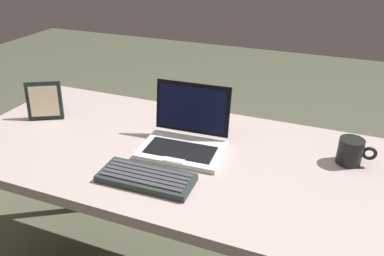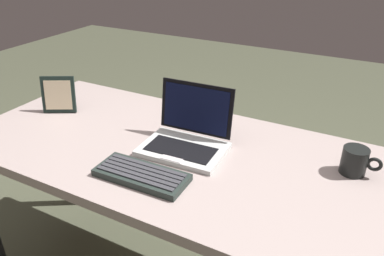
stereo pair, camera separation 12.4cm
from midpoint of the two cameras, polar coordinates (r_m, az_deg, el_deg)
The scene contains 5 objects.
desk at distance 1.37m, azimuth -0.69°, elevation -5.55°, with size 1.54×0.73×0.73m.
laptop_front at distance 1.31m, azimuth 1.87°, elevation -1.50°, with size 0.30×0.25×0.21m.
external_keyboard at distance 1.17m, azimuth -4.70°, elevation -7.20°, with size 0.30×0.13×0.03m.
photo_frame at distance 1.65m, azimuth -17.72°, elevation 4.81°, with size 0.14×0.10×0.15m.
coffee_mug at distance 1.31m, azimuth 26.18°, elevation -4.63°, with size 0.12×0.08×0.09m.
Camera 2 is at (0.61, -0.98, 1.41)m, focal length 34.92 mm.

